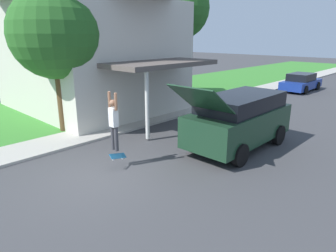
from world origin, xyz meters
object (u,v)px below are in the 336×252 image
lawn_tree_far (179,9)px  skateboard (118,156)px  skateboarder (114,121)px  car_down_street (301,82)px  lawn_tree_near (55,35)px  suv_parked (239,119)px

lawn_tree_far → skateboard: 11.63m
skateboarder → car_down_street: bearing=93.6°
skateboard → lawn_tree_far: bearing=121.1°
skateboarder → lawn_tree_near: bearing=171.6°
car_down_street → skateboard: 18.47m
lawn_tree_far → skateboarder: (5.28, -8.92, -4.06)m
car_down_street → lawn_tree_near: bearing=-101.1°
lawn_tree_near → skateboard: size_ratio=8.13×
lawn_tree_near → suv_parked: bearing=28.5°
car_down_street → skateboard: (1.25, -18.43, -0.25)m
lawn_tree_near → lawn_tree_far: (-0.63, 8.23, 1.49)m
lawn_tree_near → skateboard: (4.74, -0.67, -3.71)m
suv_parked → car_down_street: 14.54m
lawn_tree_far → lawn_tree_near: bearing=-85.6°
lawn_tree_near → skateboard: lawn_tree_near is taller
lawn_tree_near → skateboard: bearing=-8.0°
skateboard → lawn_tree_near: bearing=172.0°
lawn_tree_near → car_down_street: size_ratio=1.37×
suv_parked → skateboard: 4.64m
lawn_tree_far → car_down_street: size_ratio=1.71×
suv_parked → car_down_street: (-3.05, 14.21, -0.47)m
suv_parked → skateboard: suv_parked is taller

